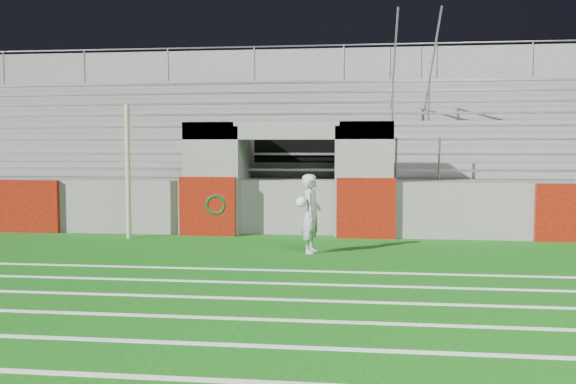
# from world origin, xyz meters

# --- Properties ---
(ground) EXTENTS (90.00, 90.00, 0.00)m
(ground) POSITION_xyz_m (0.00, 0.00, 0.00)
(ground) COLOR #10520D
(ground) RESTS_ON ground
(field_post) EXTENTS (0.11, 0.11, 2.97)m
(field_post) POSITION_xyz_m (-3.44, 2.32, 1.48)
(field_post) COLOR tan
(field_post) RESTS_ON ground
(field_markings) EXTENTS (28.00, 8.09, 0.01)m
(field_markings) POSITION_xyz_m (0.00, -5.00, 0.01)
(field_markings) COLOR white
(field_markings) RESTS_ON ground
(stadium_structure) EXTENTS (26.00, 8.48, 5.42)m
(stadium_structure) POSITION_xyz_m (0.00, 7.97, 1.49)
(stadium_structure) COLOR slate
(stadium_structure) RESTS_ON ground
(goalkeeper_with_ball) EXTENTS (0.48, 0.61, 1.51)m
(goalkeeper_with_ball) POSITION_xyz_m (0.77, 0.83, 0.76)
(goalkeeper_with_ball) COLOR #AEB5B8
(goalkeeper_with_ball) RESTS_ON ground
(hose_coil) EXTENTS (0.54, 0.15, 0.55)m
(hose_coil) POSITION_xyz_m (-1.59, 2.93, 0.70)
(hose_coil) COLOR #0C3E15
(hose_coil) RESTS_ON ground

